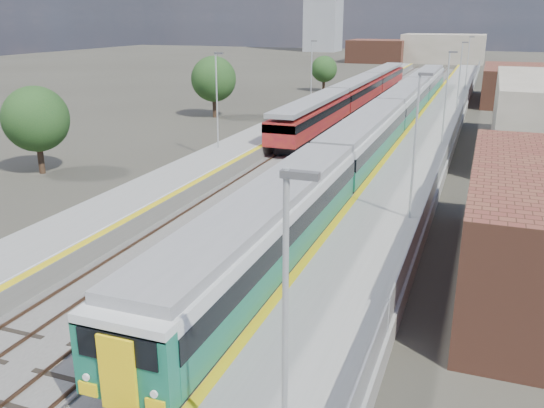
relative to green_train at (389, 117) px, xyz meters
The scene contains 11 objects.
ground 5.17m from the green_train, 109.02° to the left, with size 320.00×320.00×0.00m, color #47443A.
ballast_bed 8.15m from the green_train, 118.70° to the left, with size 10.50×155.00×0.06m, color #565451.
tracks 9.36m from the green_train, 110.29° to the left, with size 8.96×160.00×0.17m.
platform_right 8.03m from the green_train, 61.07° to the left, with size 4.70×155.00×8.52m.
platform_left 12.70m from the green_train, 147.04° to the left, with size 4.30×155.00×8.52m.
buildings 95.36m from the green_train, 101.92° to the left, with size 72.00×185.50×40.00m.
green_train is the anchor object (origin of this frame).
red_train 20.05m from the green_train, 110.43° to the left, with size 2.87×58.28×3.63m.
tree_a 29.94m from the green_train, 137.83° to the right, with size 4.74×4.74×6.43m.
tree_b 22.38m from the green_train, 161.32° to the left, with size 5.12×5.12×6.94m.
tree_c 38.69m from the green_train, 114.24° to the left, with size 4.02×4.02×5.45m.
Camera 1 is at (9.77, -7.26, 11.04)m, focal length 38.00 mm.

